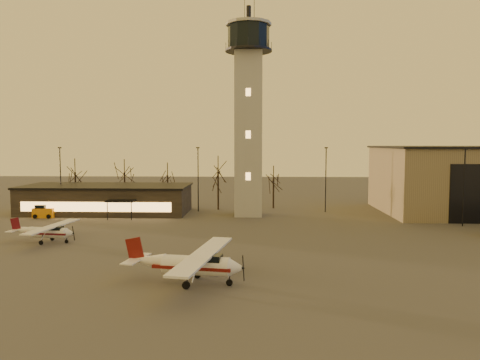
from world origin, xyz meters
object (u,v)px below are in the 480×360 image
object	(u,v)px
control_tower	(248,105)
cessna_rear	(50,234)
service_cart	(44,213)
terminal	(107,199)
cessna_front	(198,269)

from	to	relation	value
control_tower	cessna_rear	size ratio (longest dim) A/B	3.32
cessna_rear	service_cart	size ratio (longest dim) A/B	3.29
control_tower	cessna_rear	distance (m)	32.85
service_cart	control_tower	bearing A→B (deg)	5.80
cessna_rear	control_tower	bearing A→B (deg)	49.69
terminal	service_cart	xyz separation A→B (m)	(-7.61, -4.98, -1.44)
control_tower	service_cart	size ratio (longest dim) A/B	10.91
control_tower	service_cart	world-z (taller)	control_tower
cessna_rear	service_cart	world-z (taller)	cessna_rear
control_tower	cessna_front	bearing A→B (deg)	-95.42
cessna_front	cessna_rear	size ratio (longest dim) A/B	1.29
terminal	cessna_front	world-z (taller)	terminal
control_tower	terminal	bearing A→B (deg)	174.85
service_cart	terminal	bearing A→B (deg)	33.22
control_tower	service_cart	distance (m)	33.60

